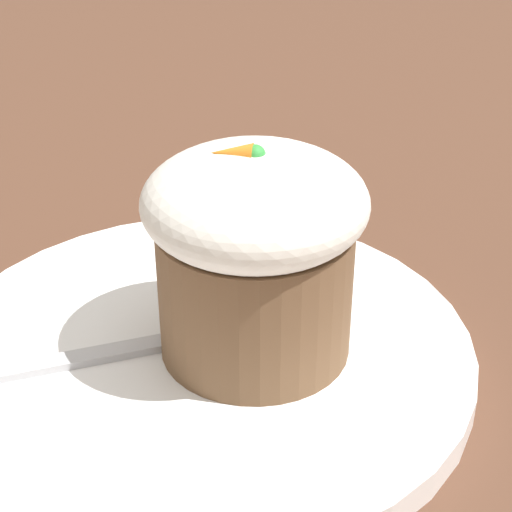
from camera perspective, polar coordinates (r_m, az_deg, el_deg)
ground_plane at (r=0.42m, az=-3.51°, el=-7.31°), size 4.00×4.00×0.00m
dessert_plate at (r=0.42m, az=-3.55°, el=-6.51°), size 0.26×0.26×0.01m
carrot_cake at (r=0.38m, az=-0.00°, el=0.70°), size 0.10×0.10×0.10m
spoon at (r=0.41m, az=-5.41°, el=-5.50°), size 0.12×0.07×0.01m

